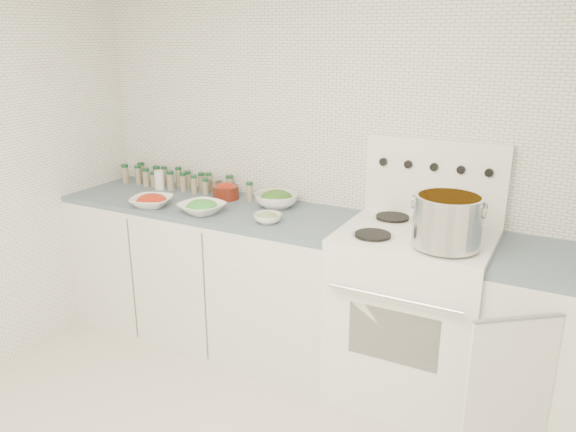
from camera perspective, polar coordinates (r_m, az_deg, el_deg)
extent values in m
cube|color=white|center=(3.29, 6.79, 6.61)|extent=(3.50, 0.02, 2.50)
cube|color=white|center=(3.64, -7.83, -5.82)|extent=(1.85, 0.62, 0.86)
cube|color=#425963|center=(3.48, -8.14, 0.98)|extent=(1.85, 0.62, 0.03)
cube|color=white|center=(3.11, 12.38, -9.87)|extent=(0.76, 0.65, 0.92)
cube|color=black|center=(2.82, 10.62, -11.92)|extent=(0.45, 0.01, 0.28)
cylinder|color=silver|center=(2.68, 10.63, -8.23)|extent=(0.65, 0.02, 0.02)
cube|color=white|center=(2.92, 12.98, -1.75)|extent=(0.76, 0.65, 0.01)
cube|color=white|center=(3.14, 14.67, 3.68)|extent=(0.76, 0.06, 0.43)
cylinder|color=silver|center=(2.82, 8.61, -1.99)|extent=(0.21, 0.21, 0.01)
cylinder|color=black|center=(2.82, 8.62, -1.87)|extent=(0.18, 0.18, 0.01)
cylinder|color=silver|center=(2.74, 15.74, -3.13)|extent=(0.21, 0.21, 0.01)
cylinder|color=black|center=(2.73, 15.76, -3.01)|extent=(0.18, 0.18, 0.01)
cylinder|color=silver|center=(3.11, 10.57, -0.20)|extent=(0.21, 0.21, 0.01)
cylinder|color=black|center=(3.11, 10.58, -0.09)|extent=(0.18, 0.18, 0.01)
cylinder|color=silver|center=(3.03, 17.06, -1.17)|extent=(0.21, 0.21, 0.01)
cylinder|color=black|center=(3.03, 17.07, -1.06)|extent=(0.18, 0.18, 0.01)
cylinder|color=black|center=(3.16, 9.68, 5.47)|extent=(0.04, 0.02, 0.04)
cylinder|color=black|center=(3.12, 12.13, 5.17)|extent=(0.04, 0.02, 0.04)
cylinder|color=black|center=(3.09, 14.63, 4.85)|extent=(0.04, 0.02, 0.04)
cylinder|color=black|center=(3.06, 17.18, 4.52)|extent=(0.04, 0.02, 0.04)
cylinder|color=black|center=(3.04, 19.76, 4.17)|extent=(0.04, 0.02, 0.04)
cube|color=white|center=(2.69, 21.54, -16.23)|extent=(0.33, 0.26, 0.70)
cylinder|color=silver|center=(2.70, 15.88, -0.48)|extent=(0.31, 0.31, 0.24)
cylinder|color=orange|center=(2.67, 16.07, 1.66)|extent=(0.28, 0.28, 0.03)
torus|color=silver|center=(2.71, 12.68, 1.46)|extent=(0.01, 0.08, 0.08)
torus|color=silver|center=(2.65, 19.42, 0.49)|extent=(0.01, 0.08, 0.08)
imported|color=white|center=(3.48, -13.68, 1.42)|extent=(0.30, 0.30, 0.06)
ellipsoid|color=#B8150F|center=(3.48, -13.70, 1.61)|extent=(0.17, 0.17, 0.08)
imported|color=white|center=(3.29, -8.73, 0.79)|extent=(0.29, 0.29, 0.06)
ellipsoid|color=#2A802A|center=(3.28, -8.74, 1.01)|extent=(0.18, 0.18, 0.08)
imported|color=white|center=(3.37, -1.18, 1.62)|extent=(0.30, 0.30, 0.08)
ellipsoid|color=#225518|center=(3.37, -1.18, 1.98)|extent=(0.19, 0.19, 0.08)
imported|color=white|center=(3.09, -2.09, -0.23)|extent=(0.16, 0.16, 0.05)
ellipsoid|color=#2F4F1F|center=(3.09, -2.09, 0.00)|extent=(0.11, 0.11, 0.05)
cylinder|color=#571A0E|center=(3.56, -6.33, 2.41)|extent=(0.17, 0.17, 0.08)
ellipsoid|color=#A9130B|center=(3.55, -6.35, 2.90)|extent=(0.12, 0.12, 0.06)
cylinder|color=white|center=(3.85, -12.93, 3.58)|extent=(0.08, 0.08, 0.13)
cylinder|color=#9D9485|center=(3.70, -7.31, 3.03)|extent=(0.08, 0.08, 0.09)
cylinder|color=gray|center=(4.10, -14.65, 4.23)|extent=(0.05, 0.05, 0.12)
cylinder|color=#134325|center=(4.08, -14.72, 5.15)|extent=(0.05, 0.05, 0.02)
cylinder|color=gray|center=(4.03, -13.18, 4.01)|extent=(0.05, 0.05, 0.10)
cylinder|color=#134325|center=(4.02, -13.24, 4.85)|extent=(0.05, 0.05, 0.02)
cylinder|color=gray|center=(3.98, -12.43, 3.92)|extent=(0.04, 0.04, 0.11)
cylinder|color=#134325|center=(3.97, -12.49, 4.79)|extent=(0.04, 0.04, 0.02)
cylinder|color=gray|center=(3.89, -11.04, 3.79)|extent=(0.04, 0.04, 0.12)
cylinder|color=#134325|center=(3.87, -11.10, 4.77)|extent=(0.04, 0.04, 0.02)
cylinder|color=gray|center=(3.86, -10.13, 3.55)|extent=(0.04, 0.04, 0.10)
cylinder|color=#134325|center=(3.84, -10.17, 4.37)|extent=(0.05, 0.05, 0.02)
cylinder|color=gray|center=(3.78, -8.76, 3.35)|extent=(0.04, 0.04, 0.10)
cylinder|color=#134325|center=(3.77, -8.80, 4.22)|extent=(0.05, 0.05, 0.02)
cylinder|color=gray|center=(3.74, -8.03, 3.28)|extent=(0.04, 0.04, 0.11)
cylinder|color=#134325|center=(3.72, -8.07, 4.22)|extent=(0.04, 0.04, 0.02)
cylinder|color=gray|center=(3.68, -5.94, 3.08)|extent=(0.05, 0.05, 0.10)
cylinder|color=#134325|center=(3.66, -5.97, 4.00)|extent=(0.05, 0.05, 0.02)
cylinder|color=gray|center=(4.03, -14.98, 3.96)|extent=(0.04, 0.04, 0.11)
cylinder|color=#134325|center=(4.02, -15.05, 4.87)|extent=(0.04, 0.04, 0.02)
cylinder|color=gray|center=(3.96, -14.21, 3.71)|extent=(0.05, 0.05, 0.11)
cylinder|color=#134325|center=(3.94, -14.28, 4.58)|extent=(0.05, 0.05, 0.02)
cylinder|color=gray|center=(3.93, -13.49, 3.52)|extent=(0.04, 0.04, 0.09)
cylinder|color=#134325|center=(3.92, -13.54, 4.26)|extent=(0.04, 0.04, 0.02)
cylinder|color=gray|center=(3.82, -11.85, 3.41)|extent=(0.05, 0.05, 0.11)
cylinder|color=#134325|center=(3.81, -11.91, 4.33)|extent=(0.05, 0.05, 0.02)
cylinder|color=gray|center=(3.78, -10.62, 3.29)|extent=(0.04, 0.04, 0.10)
cylinder|color=#134325|center=(3.77, -10.67, 4.19)|extent=(0.04, 0.04, 0.02)
cylinder|color=gray|center=(3.70, -9.51, 3.05)|extent=(0.04, 0.04, 0.11)
cylinder|color=#134325|center=(3.69, -9.56, 3.98)|extent=(0.04, 0.04, 0.02)
cylinder|color=gray|center=(3.66, -8.37, 2.83)|extent=(0.04, 0.04, 0.09)
cylinder|color=#134325|center=(3.65, -8.41, 3.66)|extent=(0.04, 0.04, 0.02)
cylinder|color=gray|center=(3.50, -3.91, 2.35)|extent=(0.04, 0.04, 0.10)
cylinder|color=#134325|center=(3.48, -3.93, 3.31)|extent=(0.04, 0.04, 0.02)
cylinder|color=gray|center=(4.08, -16.19, 4.03)|extent=(0.05, 0.05, 0.11)
cylinder|color=#134325|center=(4.07, -16.27, 4.93)|extent=(0.05, 0.05, 0.02)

